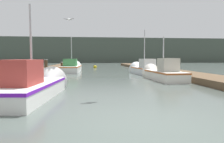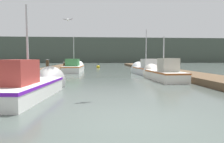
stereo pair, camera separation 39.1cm
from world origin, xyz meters
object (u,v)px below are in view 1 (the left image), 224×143
at_px(fishing_boat_3, 72,67).
at_px(mooring_piling_0, 46,68).
at_px(fishing_boat_0, 34,85).
at_px(mooring_piling_2, 9,78).
at_px(mooring_piling_1, 62,67).
at_px(fishing_boat_1, 162,73).
at_px(fishing_boat_2, 143,69).
at_px(channel_buoy, 95,67).
at_px(seagull_1, 69,19).

relative_size(fishing_boat_3, mooring_piling_0, 4.40).
bearing_deg(fishing_boat_0, mooring_piling_2, 148.89).
relative_size(fishing_boat_0, fishing_boat_3, 0.87).
bearing_deg(mooring_piling_1, mooring_piling_0, -93.29).
distance_m(fishing_boat_1, fishing_boat_2, 5.04).
relative_size(fishing_boat_0, fishing_boat_2, 1.13).
xyz_separation_m(mooring_piling_0, channel_buoy, (4.16, 13.36, -0.55)).
xyz_separation_m(fishing_boat_1, seagull_1, (-6.07, -2.04, 3.16)).
height_order(fishing_boat_2, mooring_piling_1, fishing_boat_2).
bearing_deg(fishing_boat_3, mooring_piling_2, -94.72).
xyz_separation_m(fishing_boat_1, mooring_piling_1, (-8.13, 9.21, 0.08)).
bearing_deg(mooring_piling_0, fishing_boat_0, -80.70).
height_order(fishing_boat_1, fishing_boat_3, fishing_boat_3).
height_order(mooring_piling_2, channel_buoy, mooring_piling_2).
bearing_deg(fishing_boat_1, channel_buoy, 101.82).
distance_m(fishing_boat_0, mooring_piling_2, 1.66).
distance_m(fishing_boat_2, mooring_piling_0, 8.71).
relative_size(fishing_boat_2, mooring_piling_2, 3.62).
bearing_deg(channel_buoy, mooring_piling_2, -101.19).
bearing_deg(seagull_1, mooring_piling_1, -69.76).
height_order(fishing_boat_1, fishing_boat_2, fishing_boat_2).
bearing_deg(mooring_piling_1, seagull_1, -79.63).
xyz_separation_m(fishing_boat_0, mooring_piling_2, (-1.32, 0.98, 0.21)).
bearing_deg(seagull_1, fishing_boat_3, -75.46).
height_order(mooring_piling_1, mooring_piling_2, mooring_piling_2).
relative_size(mooring_piling_0, mooring_piling_2, 1.08).
bearing_deg(fishing_boat_2, fishing_boat_0, -129.70).
xyz_separation_m(fishing_boat_2, channel_buoy, (-4.32, 11.40, -0.30)).
distance_m(fishing_boat_0, channel_buoy, 21.93).
bearing_deg(fishing_boat_0, mooring_piling_1, 99.44).
relative_size(mooring_piling_2, channel_buoy, 1.26).
xyz_separation_m(fishing_boat_0, fishing_boat_2, (7.11, 10.35, 0.02)).
bearing_deg(fishing_boat_2, channel_buoy, 105.53).
xyz_separation_m(fishing_boat_2, fishing_boat_3, (-6.96, 3.80, -0.00)).
bearing_deg(fishing_boat_3, fishing_boat_2, -26.98).
bearing_deg(channel_buoy, fishing_boat_3, -109.15).
relative_size(fishing_boat_1, seagull_1, 8.64).
bearing_deg(mooring_piling_2, seagull_1, 44.16).
height_order(fishing_boat_3, seagull_1, fishing_boat_3).
relative_size(fishing_boat_0, seagull_1, 9.36).
relative_size(fishing_boat_0, channel_buoy, 5.17).
bearing_deg(fishing_boat_2, fishing_boat_1, -95.22).
distance_m(mooring_piling_1, mooring_piling_2, 13.54).
bearing_deg(fishing_boat_2, seagull_1, -135.83).
distance_m(fishing_boat_0, fishing_boat_3, 14.15).
bearing_deg(seagull_1, mooring_piling_0, -54.96).
bearing_deg(mooring_piling_2, fishing_boat_2, 48.03).
relative_size(mooring_piling_1, channel_buoy, 1.03).
xyz_separation_m(fishing_boat_0, mooring_piling_0, (-1.37, 8.40, 0.26)).
relative_size(fishing_boat_1, mooring_piling_2, 3.78).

